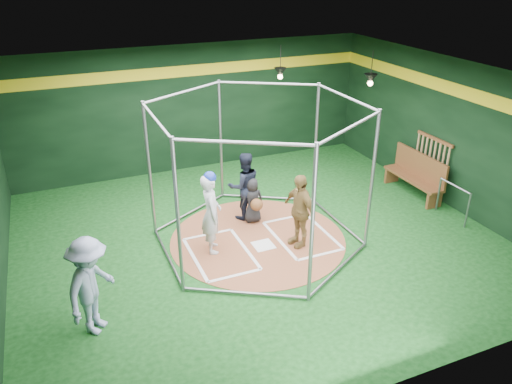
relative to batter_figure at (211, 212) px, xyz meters
name	(u,v)px	position (x,y,z in m)	size (l,w,h in m)	color
room_shell	(258,165)	(1.04, 0.03, 0.86)	(10.10, 9.10, 3.53)	#0D3C11
clay_disc	(258,239)	(1.04, 0.03, -0.89)	(3.80, 3.80, 0.01)	#965536
home_plate	(263,245)	(1.04, -0.27, -0.88)	(0.43, 0.43, 0.01)	white
batter_box_left	(220,254)	(0.09, -0.22, -0.88)	(1.17, 1.77, 0.01)	white
batter_box_right	(302,235)	(1.99, -0.22, -0.88)	(1.17, 1.77, 0.01)	white
batting_cage	(258,176)	(1.04, 0.03, 0.60)	(4.05, 4.67, 3.00)	gray
bat_rack	(432,156)	(5.97, 0.43, 0.15)	(0.07, 1.25, 0.98)	brown
pendant_lamp_near	(280,72)	(3.24, 3.63, 1.84)	(0.34, 0.34, 0.90)	black
pendant_lamp_far	(371,79)	(5.04, 2.03, 1.84)	(0.34, 0.34, 0.90)	black
batter_figure	(211,212)	(0.00, 0.00, 0.00)	(0.53, 0.69, 1.78)	silver
visitor_leopard	(299,210)	(1.76, -0.49, -0.08)	(0.94, 0.39, 1.61)	tan
catcher_figure	(253,201)	(1.25, 0.80, -0.35)	(0.54, 0.57, 1.08)	black
umpire	(244,186)	(1.15, 1.06, -0.08)	(0.78, 0.61, 1.61)	black
bystander_blue	(91,286)	(-2.53, -1.58, -0.03)	(1.11, 0.64, 1.72)	#97A4C7
dugout_bench	(416,174)	(5.68, 0.57, -0.34)	(0.44, 1.88, 1.10)	brown
steel_railing	(454,196)	(5.59, -0.85, -0.33)	(0.05, 0.99, 0.86)	gray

